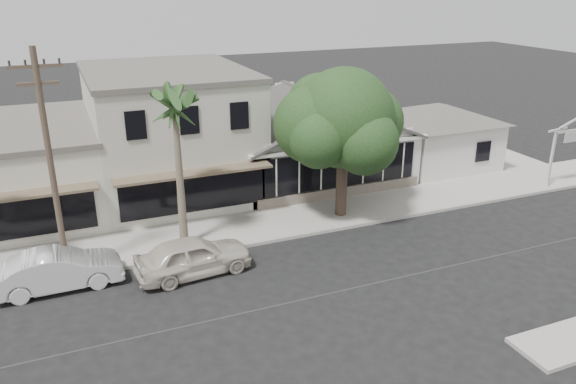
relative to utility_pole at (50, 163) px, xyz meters
name	(u,v)px	position (x,y,z in m)	size (l,w,h in m)	color
ground	(328,294)	(9.00, -5.20, -4.79)	(140.00, 140.00, 0.00)	black
sidewalk_north	(91,254)	(1.00, 1.55, -4.71)	(90.00, 3.50, 0.15)	#9E9991
corner_shop	(310,134)	(14.00, 7.27, -2.17)	(10.40, 8.60, 5.10)	silver
side_cottage	(435,142)	(22.20, 6.30, -3.29)	(6.00, 6.00, 3.00)	silver
row_building_near	(170,133)	(6.00, 8.30, -1.54)	(8.00, 10.00, 6.50)	beige
utility_pole	(50,163)	(0.00, 0.00, 0.00)	(1.80, 0.24, 9.00)	brown
car_0	(193,256)	(4.71, -1.71, -4.00)	(1.87, 4.65, 1.58)	beige
car_1	(59,270)	(-0.29, -0.79, -4.02)	(1.62, 4.66, 1.53)	silver
shade_tree	(341,120)	(12.80, 1.38, 0.09)	(6.68, 6.04, 7.42)	#4D3C2F
palm_east	(174,104)	(4.89, 0.80, 1.63)	(3.17, 3.17, 7.56)	#726651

